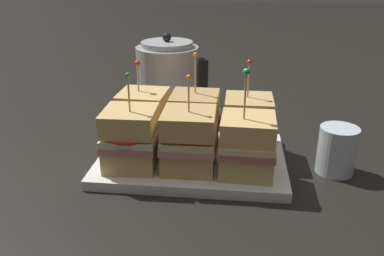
% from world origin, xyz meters
% --- Properties ---
extents(ground_plane, '(6.00, 6.00, 0.00)m').
position_xyz_m(ground_plane, '(0.00, 0.00, 0.00)').
color(ground_plane, black).
extents(serving_platter, '(0.34, 0.23, 0.02)m').
position_xyz_m(serving_platter, '(0.00, 0.00, 0.01)').
color(serving_platter, white).
rests_on(serving_platter, ground_plane).
extents(sandwich_front_left, '(0.09, 0.10, 0.17)m').
position_xyz_m(sandwich_front_left, '(-0.10, -0.05, 0.07)').
color(sandwich_front_left, tan).
rests_on(sandwich_front_left, serving_platter).
extents(sandwich_front_center, '(0.09, 0.09, 0.17)m').
position_xyz_m(sandwich_front_center, '(0.00, -0.05, 0.07)').
color(sandwich_front_center, tan).
rests_on(sandwich_front_center, serving_platter).
extents(sandwich_front_right, '(0.09, 0.09, 0.18)m').
position_xyz_m(sandwich_front_right, '(0.10, -0.05, 0.07)').
color(sandwich_front_right, tan).
rests_on(sandwich_front_right, serving_platter).
extents(sandwich_back_left, '(0.10, 0.10, 0.16)m').
position_xyz_m(sandwich_back_left, '(-0.10, 0.05, 0.07)').
color(sandwich_back_left, tan).
rests_on(sandwich_back_left, serving_platter).
extents(sandwich_back_center, '(0.09, 0.10, 0.18)m').
position_xyz_m(sandwich_back_center, '(-0.00, 0.05, 0.07)').
color(sandwich_back_center, tan).
rests_on(sandwich_back_center, serving_platter).
extents(sandwich_back_right, '(0.09, 0.09, 0.17)m').
position_xyz_m(sandwich_back_right, '(0.10, 0.05, 0.07)').
color(sandwich_back_right, tan).
rests_on(sandwich_back_right, serving_platter).
extents(kettle_steel, '(0.17, 0.14, 0.20)m').
position_xyz_m(kettle_steel, '(-0.08, 0.24, 0.09)').
color(kettle_steel, '#B7BABF').
rests_on(kettle_steel, ground_plane).
extents(drinking_glass, '(0.07, 0.07, 0.09)m').
position_xyz_m(drinking_glass, '(0.26, 0.00, 0.04)').
color(drinking_glass, silver).
rests_on(drinking_glass, ground_plane).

